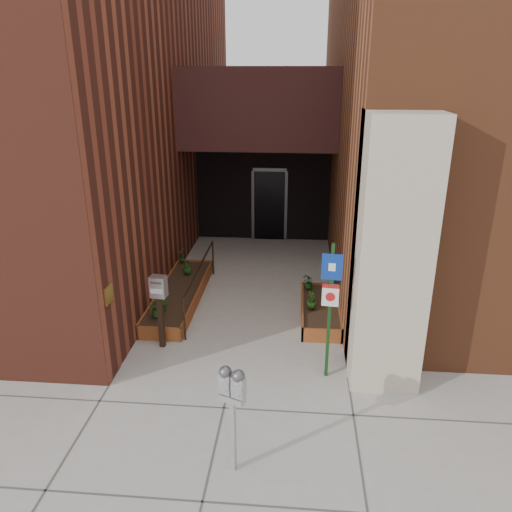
# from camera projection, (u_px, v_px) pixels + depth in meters

# --- Properties ---
(ground) EXTENTS (80.00, 80.00, 0.00)m
(ground) POSITION_uv_depth(u_px,v_px,m) (232.00, 372.00, 8.71)
(ground) COLOR #9E9991
(ground) RESTS_ON ground
(architecture) EXTENTS (20.00, 14.60, 10.00)m
(architecture) POSITION_uv_depth(u_px,v_px,m) (256.00, 67.00, 13.37)
(architecture) COLOR maroon
(architecture) RESTS_ON ground
(planter_left) EXTENTS (0.90, 3.60, 0.30)m
(planter_left) POSITION_uv_depth(u_px,v_px,m) (180.00, 295.00, 11.30)
(planter_left) COLOR brown
(planter_left) RESTS_ON ground
(planter_right) EXTENTS (0.80, 2.20, 0.30)m
(planter_right) POSITION_uv_depth(u_px,v_px,m) (320.00, 311.00, 10.58)
(planter_right) COLOR brown
(planter_right) RESTS_ON ground
(handrail) EXTENTS (0.04, 3.34, 0.90)m
(handrail) POSITION_uv_depth(u_px,v_px,m) (200.00, 272.00, 11.00)
(handrail) COLOR black
(handrail) RESTS_ON ground
(parking_meter) EXTENTS (0.36, 0.24, 1.56)m
(parking_meter) POSITION_uv_depth(u_px,v_px,m) (232.00, 393.00, 6.17)
(parking_meter) COLOR #ACADAF
(parking_meter) RESTS_ON ground
(sign_post) EXTENTS (0.33, 0.09, 2.42)m
(sign_post) POSITION_uv_depth(u_px,v_px,m) (330.00, 298.00, 8.07)
(sign_post) COLOR #143914
(sign_post) RESTS_ON ground
(payment_dropbox) EXTENTS (0.31, 0.24, 1.44)m
(payment_dropbox) POSITION_uv_depth(u_px,v_px,m) (159.00, 297.00, 9.14)
(payment_dropbox) COLOR black
(payment_dropbox) RESTS_ON ground
(shrub_left_a) EXTENTS (0.44, 0.44, 0.38)m
(shrub_left_a) POSITION_uv_depth(u_px,v_px,m) (157.00, 307.00, 9.95)
(shrub_left_a) COLOR #1F5518
(shrub_left_a) RESTS_ON planter_left
(shrub_left_b) EXTENTS (0.27, 0.27, 0.38)m
(shrub_left_b) POSITION_uv_depth(u_px,v_px,m) (163.00, 301.00, 10.22)
(shrub_left_b) COLOR #235B1A
(shrub_left_b) RESTS_ON planter_left
(shrub_left_c) EXTENTS (0.24, 0.24, 0.35)m
(shrub_left_c) POSITION_uv_depth(u_px,v_px,m) (187.00, 266.00, 12.02)
(shrub_left_c) COLOR #1F5016
(shrub_left_c) RESTS_ON planter_left
(shrub_left_d) EXTENTS (0.24, 0.24, 0.38)m
(shrub_left_d) POSITION_uv_depth(u_px,v_px,m) (182.00, 255.00, 12.69)
(shrub_left_d) COLOR #1B5819
(shrub_left_d) RESTS_ON planter_left
(shrub_right_a) EXTENTS (0.27, 0.27, 0.36)m
(shrub_right_a) POSITION_uv_depth(u_px,v_px,m) (312.00, 300.00, 10.29)
(shrub_right_a) COLOR #235A19
(shrub_right_a) RESTS_ON planter_right
(shrub_right_b) EXTENTS (0.24, 0.24, 0.32)m
(shrub_right_b) POSITION_uv_depth(u_px,v_px,m) (309.00, 281.00, 11.22)
(shrub_right_b) COLOR #255C1A
(shrub_right_b) RESTS_ON planter_right
(shrub_right_c) EXTENTS (0.37, 0.37, 0.29)m
(shrub_right_c) POSITION_uv_depth(u_px,v_px,m) (309.00, 282.00, 11.21)
(shrub_right_c) COLOR #17531D
(shrub_right_c) RESTS_ON planter_right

